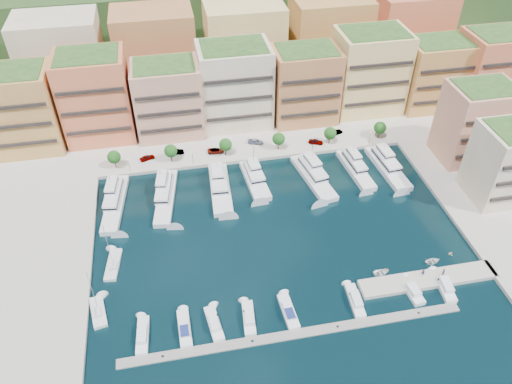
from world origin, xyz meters
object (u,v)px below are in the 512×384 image
(lamppost_0, at_px, (129,163))
(cruiser_4, at_px, (289,312))
(sailboat_1, at_px, (113,265))
(tree_2, at_px, (225,145))
(lamppost_2, at_px, (254,149))
(lamppost_1, at_px, (192,156))
(yacht_5, at_px, (355,167))
(car_3, at_px, (256,142))
(person_0, at_px, (423,272))
(tender_0, at_px, (381,272))
(tree_1, at_px, (171,151))
(cruiser_3, at_px, (249,318))
(cruiser_0, at_px, (143,335))
(tender_3, at_px, (450,253))
(yacht_4, at_px, (313,175))
(car_2, at_px, (216,151))
(tender_2, at_px, (433,261))
(tree_3, at_px, (279,139))
(tree_5, at_px, (380,128))
(tree_0, at_px, (114,157))
(person_1, at_px, (443,272))
(lamppost_4, at_px, (370,136))
(sailboat_0, at_px, (98,312))
(cruiser_8, at_px, (412,291))
(car_0, at_px, (147,158))
(yacht_2, at_px, (220,186))
(yacht_3, at_px, (254,178))
(tender_1, at_px, (385,270))
(car_4, at_px, (316,142))
(yacht_1, at_px, (166,194))
(yacht_0, at_px, (115,200))
(cruiser_1, at_px, (185,329))
(tree_4, at_px, (330,133))
(cruiser_6, at_px, (355,301))
(lamppost_3, at_px, (313,142))
(cruiser_9, at_px, (445,286))
(car_1, at_px, (176,152))
(car_5, at_px, (336,132))

(lamppost_0, height_order, cruiser_4, lamppost_0)
(sailboat_1, bearing_deg, tree_2, 49.28)
(lamppost_2, bearing_deg, lamppost_1, 180.00)
(yacht_5, height_order, car_3, yacht_5)
(lamppost_0, bearing_deg, person_0, -38.68)
(lamppost_2, relative_size, tender_0, 1.10)
(tree_1, bearing_deg, cruiser_3, -78.07)
(cruiser_0, relative_size, cruiser_3, 1.05)
(car_3, bearing_deg, tender_3, -127.40)
(yacht_4, height_order, sailboat_1, sailboat_1)
(tree_1, distance_m, car_2, 13.72)
(tender_3, bearing_deg, tender_2, 84.24)
(tree_3, distance_m, tree_5, 32.00)
(tree_0, relative_size, person_1, 3.10)
(sailboat_1, distance_m, tender_2, 74.95)
(lamppost_4, distance_m, sailboat_1, 83.85)
(lamppost_0, xyz_separation_m, sailboat_0, (-6.91, -48.07, -3.51))
(tree_0, xyz_separation_m, car_2, (29.24, 1.90, -3.05))
(cruiser_8, bearing_deg, person_1, 18.94)
(yacht_5, xyz_separation_m, car_0, (-58.66, 15.37, 0.53))
(lamppost_2, bearing_deg, person_0, -60.86)
(lamppost_1, height_order, cruiser_4, lamppost_1)
(yacht_2, relative_size, yacht_4, 0.98)
(tree_3, bearing_deg, tender_2, -63.07)
(yacht_3, distance_m, tender_1, 44.99)
(cruiser_8, distance_m, sailboat_1, 68.35)
(car_2, distance_m, car_4, 30.70)
(yacht_1, xyz_separation_m, car_0, (-4.37, 17.08, 0.65))
(yacht_2, xyz_separation_m, tender_2, (45.45, -36.31, -0.83))
(yacht_4, xyz_separation_m, tender_1, (6.94, -36.56, -0.65))
(yacht_2, bearing_deg, lamppost_1, 117.54)
(yacht_0, distance_m, car_0, 19.32)
(tree_2, relative_size, cruiser_1, 0.62)
(lamppost_0, bearing_deg, car_3, 9.92)
(cruiser_3, relative_size, tender_0, 2.28)
(tree_2, bearing_deg, tree_4, 0.00)
(tender_2, distance_m, tender_0, 13.26)
(cruiser_6, relative_size, sailboat_0, 0.68)
(sailboat_1, distance_m, sailboat_0, 13.36)
(tree_5, distance_m, lamppost_3, 22.14)
(lamppost_2, relative_size, person_1, 2.30)
(lamppost_3, distance_m, person_1, 55.13)
(cruiser_6, height_order, person_0, person_0)
(tender_3, bearing_deg, cruiser_9, 123.79)
(tree_3, distance_m, lamppost_2, 8.37)
(cruiser_3, distance_m, car_3, 63.88)
(car_1, xyz_separation_m, car_5, (50.16, 0.97, -0.04))
(tree_0, relative_size, tree_5, 1.00)
(person_1, bearing_deg, yacht_4, -61.96)
(yacht_0, xyz_separation_m, person_1, (73.55, -40.28, 0.70))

